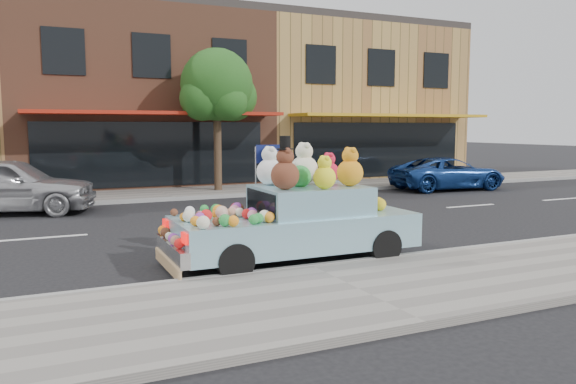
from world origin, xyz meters
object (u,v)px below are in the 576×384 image
car_silver (7,185)px  art_car (296,218)px  street_tree (217,91)px  car_blue (448,174)px

car_silver → art_car: (4.93, -8.35, -0.01)m
street_tree → art_car: 11.28m
street_tree → car_blue: bearing=-17.4°
car_silver → car_blue: bearing=-74.0°
street_tree → art_car: street_tree is taller
street_tree → car_blue: size_ratio=1.17×
car_silver → car_blue: (15.25, -0.26, -0.18)m
car_blue → art_car: bearing=132.5°
street_tree → car_silver: (-6.85, -2.37, -2.89)m
art_car → car_silver: bearing=120.7°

